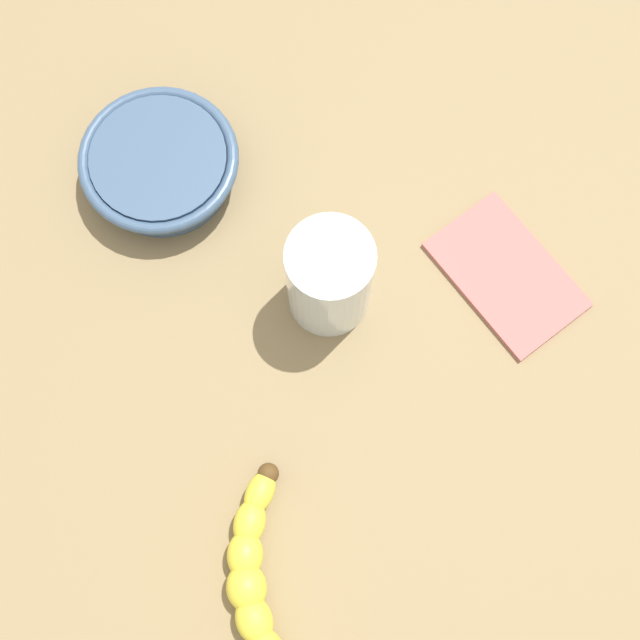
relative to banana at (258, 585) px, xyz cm
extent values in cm
cube|color=olive|center=(14.52, -16.44, -3.29)|extent=(120.00, 120.00, 3.00)
ellipsoid|color=yellow|center=(5.85, -5.43, 0.00)|extent=(3.97, 4.82, 2.50)
ellipsoid|color=yellow|center=(4.49, -3.02, 0.00)|extent=(4.73, 5.05, 2.86)
ellipsoid|color=yellow|center=(2.70, -0.91, 0.00)|extent=(5.23, 5.21, 3.22)
ellipsoid|color=yellow|center=(0.53, 0.82, 0.00)|extent=(5.44, 5.27, 3.58)
ellipsoid|color=yellow|center=(-1.92, 2.09, 0.00)|extent=(5.06, 4.54, 3.22)
sphere|color=#513819|center=(6.61, -7.14, 0.00)|extent=(1.97, 1.97, 1.97)
cylinder|color=silver|center=(15.54, -22.91, 4.23)|extent=(7.98, 7.98, 12.04)
cylinder|color=#F1B670|center=(15.54, -22.91, 4.04)|extent=(7.48, 7.48, 11.15)
cylinder|color=#3D5675|center=(36.41, -19.43, 0.45)|extent=(13.47, 13.47, 4.47)
torus|color=#3D5675|center=(36.41, -19.43, 2.08)|extent=(15.84, 15.84, 1.20)
cube|color=#BC6660|center=(5.38, -37.35, -1.49)|extent=(15.80, 10.76, 0.60)
camera|label=1|loc=(-2.29, -5.33, 78.79)|focal=48.35mm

